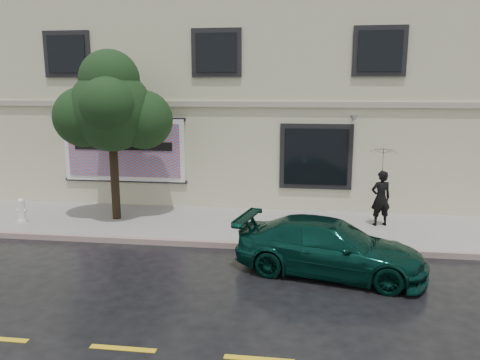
# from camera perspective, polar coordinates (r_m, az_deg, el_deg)

# --- Properties ---
(ground) EXTENTS (90.00, 90.00, 0.00)m
(ground) POSITION_cam_1_polar(r_m,az_deg,el_deg) (11.20, -7.37, -10.51)
(ground) COLOR black
(ground) RESTS_ON ground
(sidewalk) EXTENTS (20.00, 3.50, 0.15)m
(sidewalk) POSITION_cam_1_polar(r_m,az_deg,el_deg) (14.16, -3.96, -5.43)
(sidewalk) COLOR #9F9C97
(sidewalk) RESTS_ON ground
(curb) EXTENTS (20.00, 0.18, 0.16)m
(curb) POSITION_cam_1_polar(r_m,az_deg,el_deg) (12.53, -5.59, -7.70)
(curb) COLOR gray
(curb) RESTS_ON ground
(road_marking) EXTENTS (19.00, 0.12, 0.01)m
(road_marking) POSITION_cam_1_polar(r_m,az_deg,el_deg) (8.21, -14.08, -19.30)
(road_marking) COLOR gold
(road_marking) RESTS_ON ground
(building) EXTENTS (20.00, 8.12, 7.00)m
(building) POSITION_cam_1_polar(r_m,az_deg,el_deg) (19.23, -0.59, 9.37)
(building) COLOR beige
(building) RESTS_ON ground
(billboard) EXTENTS (4.30, 0.16, 2.20)m
(billboard) POSITION_cam_1_polar(r_m,az_deg,el_deg) (16.23, -14.00, 3.56)
(billboard) COLOR white
(billboard) RESTS_ON ground
(car) EXTENTS (4.51, 2.73, 1.22)m
(car) POSITION_cam_1_polar(r_m,az_deg,el_deg) (10.76, 10.87, -8.06)
(car) COLOR #083129
(car) RESTS_ON ground
(pedestrian) EXTENTS (0.68, 0.54, 1.63)m
(pedestrian) POSITION_cam_1_polar(r_m,az_deg,el_deg) (14.19, 16.78, -2.14)
(pedestrian) COLOR black
(pedestrian) RESTS_ON sidewalk
(umbrella) EXTENTS (0.94, 0.94, 0.64)m
(umbrella) POSITION_cam_1_polar(r_m,az_deg,el_deg) (13.98, 17.04, 2.38)
(umbrella) COLOR black
(umbrella) RESTS_ON pedestrian
(street_tree) EXTENTS (2.45, 2.45, 4.54)m
(street_tree) POSITION_cam_1_polar(r_m,az_deg,el_deg) (14.47, -15.43, 8.12)
(street_tree) COLOR black
(street_tree) RESTS_ON sidewalk
(fire_hydrant) EXTENTS (0.30, 0.28, 0.73)m
(fire_hydrant) POSITION_cam_1_polar(r_m,az_deg,el_deg) (15.47, -25.07, -3.39)
(fire_hydrant) COLOR silver
(fire_hydrant) RESTS_ON sidewalk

